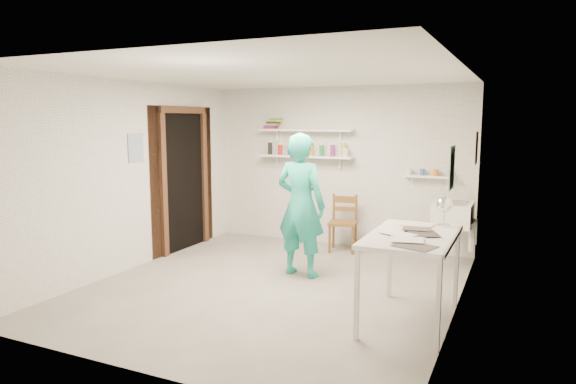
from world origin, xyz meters
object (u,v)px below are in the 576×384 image
at_px(work_table, 411,279).
at_px(desk_lamp, 445,204).
at_px(belfast_sink, 453,214).
at_px(man, 301,205).
at_px(wooden_chair, 343,223).
at_px(wall_clock, 306,179).

xyz_separation_m(work_table, desk_lamp, (0.21, 0.51, 0.65)).
distance_m(belfast_sink, man, 2.02).
xyz_separation_m(wooden_chair, work_table, (1.43, -2.26, 0.00)).
bearing_deg(work_table, desk_lamp, 67.58).
xyz_separation_m(man, wooden_chair, (0.10, 1.33, -0.46)).
xyz_separation_m(wall_clock, desk_lamp, (1.77, -0.64, -0.10)).
relative_size(belfast_sink, man, 0.34).
bearing_deg(wall_clock, work_table, -30.04).
height_order(belfast_sink, wooden_chair, belfast_sink).
height_order(man, wooden_chair, man).
distance_m(belfast_sink, wooden_chair, 1.58).
bearing_deg(belfast_sink, desk_lamp, -86.38).
relative_size(wall_clock, wooden_chair, 0.37).
distance_m(wooden_chair, desk_lamp, 2.48).
distance_m(belfast_sink, work_table, 2.12).
bearing_deg(man, wooden_chair, -87.83).
distance_m(belfast_sink, wall_clock, 1.97).
distance_m(man, wall_clock, 0.37).
distance_m(man, wooden_chair, 1.41).
height_order(belfast_sink, man, man).
bearing_deg(work_table, wall_clock, 143.56).
xyz_separation_m(man, work_table, (1.53, -0.93, -0.45)).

